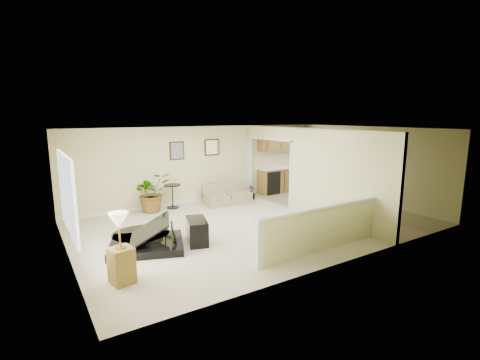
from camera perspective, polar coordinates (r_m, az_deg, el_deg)
floor at (r=9.39m, az=2.44°, el=-7.10°), size 9.00×9.00×0.00m
back_wall at (r=11.65m, az=-5.95°, el=2.62°), size 9.00×0.04×2.50m
front_wall at (r=6.90m, az=16.88°, el=-3.30°), size 9.00×0.04×2.50m
left_wall at (r=7.54m, az=-26.90°, el=-2.83°), size 0.04×6.00×2.50m
right_wall at (r=12.20m, az=20.16°, el=2.39°), size 0.04×6.00×2.50m
ceiling at (r=8.96m, az=2.57°, el=8.32°), size 9.00×6.00×0.04m
kitchen_vinyl at (r=11.41m, az=15.59°, el=-4.27°), size 2.70×6.00×0.01m
interior_partition at (r=10.40m, az=9.88°, el=1.39°), size 0.18×5.99×2.50m
pony_half_wall at (r=7.60m, az=12.95°, el=-7.56°), size 3.42×0.22×1.00m
left_window at (r=7.01m, az=-26.50°, el=-2.06°), size 0.05×2.15×1.45m
wall_art_left at (r=11.18m, az=-10.31°, el=4.75°), size 0.48×0.04×0.58m
wall_mirror at (r=11.70m, az=-4.62°, el=5.38°), size 0.55×0.04×0.55m
kitchen_cabinets at (r=13.21m, az=7.11°, el=1.86°), size 2.36×0.65×2.33m
piano at (r=7.89m, az=-15.80°, el=-6.35°), size 2.14×2.11×1.45m
piano_bench at (r=7.99m, az=-7.09°, el=-8.31°), size 0.64×0.91×0.55m
loveseat at (r=11.42m, az=-2.28°, el=-2.24°), size 1.56×0.98×0.84m
accent_table at (r=10.97m, az=-11.03°, el=-2.13°), size 0.51×0.51×0.74m
palm_plant at (r=10.69m, az=-14.25°, el=-2.01°), size 1.18×1.06×1.18m
small_plant at (r=11.97m, az=1.87°, el=-2.21°), size 0.30×0.30×0.48m
lamp_stand at (r=6.37m, az=-18.97°, el=-11.37°), size 0.43×0.43×1.25m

